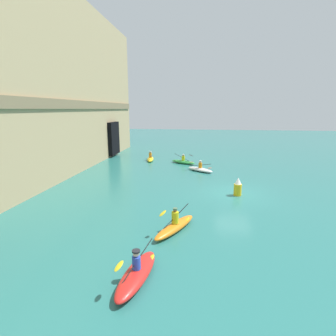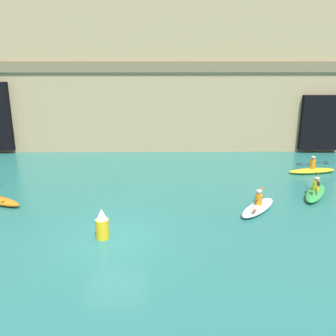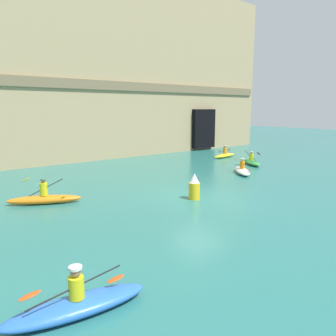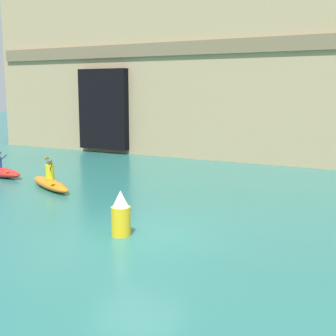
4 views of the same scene
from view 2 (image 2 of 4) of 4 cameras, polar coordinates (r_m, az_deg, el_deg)
ground_plane at (r=15.81m, az=-8.22°, el=-10.24°), size 120.00×120.00×0.00m
cliff_bluff at (r=31.10m, az=-2.48°, el=18.51°), size 41.84×7.14×16.12m
kayak_white at (r=18.40m, az=13.55°, el=-5.77°), size 2.46×2.78×1.06m
kayak_yellow at (r=25.16m, az=21.09°, el=-0.28°), size 3.09×1.15×1.09m
kayak_green at (r=21.18m, az=21.55°, el=-3.46°), size 2.26×3.03×1.11m
marker_buoy at (r=15.47m, az=-10.00°, el=-8.51°), size 0.54×0.54×1.28m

